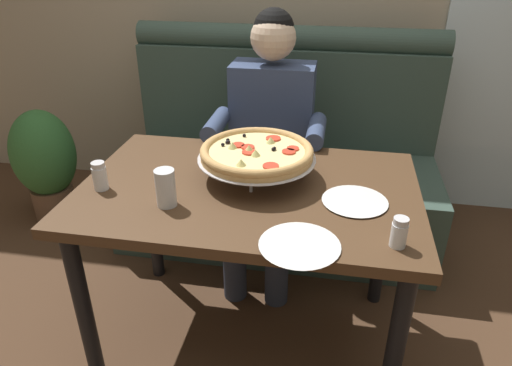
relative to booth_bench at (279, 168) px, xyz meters
name	(u,v)px	position (x,y,z in m)	size (l,w,h in m)	color
ground_plane	(250,334)	(0.00, -0.87, -0.40)	(16.00, 16.00, 0.00)	#4C3321
booth_bench	(279,168)	(0.00, 0.00, 0.00)	(1.71, 0.78, 1.13)	#384C42
dining_table	(249,209)	(0.00, -0.87, 0.25)	(1.23, 0.80, 0.74)	#4C331E
diner_main	(269,133)	(-0.02, -0.27, 0.31)	(0.54, 0.64, 1.27)	#2D3342
pizza	(257,153)	(0.02, -0.79, 0.45)	(0.44, 0.44, 0.13)	silver
shaker_oregano	(399,234)	(0.50, -1.16, 0.39)	(0.05, 0.05, 0.10)	white
shaker_pepper_flakes	(100,178)	(-0.52, -0.99, 0.39)	(0.05, 0.05, 0.11)	white
plate_near_left	(355,200)	(0.38, -0.92, 0.36)	(0.23, 0.23, 0.02)	white
plate_near_right	(300,243)	(0.22, -1.21, 0.36)	(0.24, 0.24, 0.02)	white
drinking_glass	(166,190)	(-0.25, -1.05, 0.40)	(0.07, 0.07, 0.13)	silver
potted_plant	(45,162)	(-1.36, -0.14, -0.01)	(0.36, 0.36, 0.70)	brown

